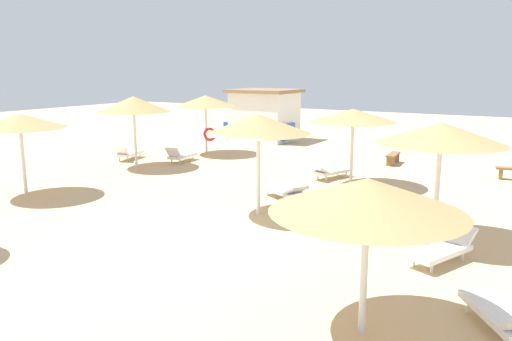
{
  "coord_description": "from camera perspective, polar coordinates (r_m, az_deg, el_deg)",
  "views": [
    {
      "loc": [
        7.87,
        -10.31,
        4.33
      ],
      "look_at": [
        0.0,
        3.0,
        1.2
      ],
      "focal_mm": 35.63,
      "sensor_mm": 36.0,
      "label": 1
    }
  ],
  "objects": [
    {
      "name": "lounger_2",
      "position": [
        9.63,
        26.07,
        -14.43
      ],
      "size": [
        1.6,
        1.92,
        0.7
      ],
      "color": "white",
      "rests_on": "ground"
    },
    {
      "name": "lounger_1",
      "position": [
        16.99,
        3.26,
        -2.27
      ],
      "size": [
        1.99,
        1.46,
        0.61
      ],
      "color": "white",
      "rests_on": "ground"
    },
    {
      "name": "lounger_3",
      "position": [
        20.37,
        8.31,
        -0.07
      ],
      "size": [
        1.24,
        2.02,
        0.61
      ],
      "color": "white",
      "rests_on": "ground"
    },
    {
      "name": "parasol_6",
      "position": [
        25.89,
        -5.68,
        7.71
      ],
      "size": [
        3.14,
        3.14,
        2.98
      ],
      "color": "silver",
      "rests_on": "ground"
    },
    {
      "name": "beach_cabana",
      "position": [
        30.89,
        0.98,
        6.3
      ],
      "size": [
        3.77,
        3.39,
        3.08
      ],
      "color": "white",
      "rests_on": "ground"
    },
    {
      "name": "parasol_3",
      "position": [
        18.91,
        10.85,
        6.07
      ],
      "size": [
        3.16,
        3.16,
        2.87
      ],
      "color": "silver",
      "rests_on": "ground"
    },
    {
      "name": "lounger_4",
      "position": [
        12.36,
        20.26,
        -8.23
      ],
      "size": [
        1.3,
        1.99,
        0.73
      ],
      "color": "white",
      "rests_on": "ground"
    },
    {
      "name": "bench_0",
      "position": [
        24.08,
        15.14,
        1.52
      ],
      "size": [
        0.53,
        1.53,
        0.49
      ],
      "color": "brown",
      "rests_on": "ground"
    },
    {
      "name": "parasol_5",
      "position": [
        18.84,
        -25.01,
        5.05
      ],
      "size": [
        3.04,
        3.04,
        2.83
      ],
      "color": "silver",
      "rests_on": "ground"
    },
    {
      "name": "parasol_1",
      "position": [
        14.82,
        0.26,
        5.22
      ],
      "size": [
        3.06,
        3.06,
        3.01
      ],
      "color": "silver",
      "rests_on": "ground"
    },
    {
      "name": "lounger_7",
      "position": [
        25.13,
        -14.14,
        1.92
      ],
      "size": [
        1.08,
        1.96,
        0.79
      ],
      "color": "white",
      "rests_on": "ground"
    },
    {
      "name": "parasol_7",
      "position": [
        22.82,
        -13.59,
        7.24
      ],
      "size": [
        3.16,
        3.16,
        3.13
      ],
      "color": "silver",
      "rests_on": "ground"
    },
    {
      "name": "parked_car",
      "position": [
        30.74,
        0.27,
        4.89
      ],
      "size": [
        4.09,
        2.16,
        1.72
      ],
      "color": "#194C9E",
      "rests_on": "ground"
    },
    {
      "name": "ground_plane",
      "position": [
        13.67,
        -6.46,
        -7.09
      ],
      "size": [
        80.0,
        80.0,
        0.0
      ],
      "primitive_type": "plane",
      "color": "#D1B284"
    },
    {
      "name": "lounger_6",
      "position": [
        24.01,
        -8.42,
        1.71
      ],
      "size": [
        0.87,
        1.92,
        0.8
      ],
      "color": "white",
      "rests_on": "ground"
    },
    {
      "name": "parasol_2",
      "position": [
        8.2,
        12.41,
        -2.79
      ],
      "size": [
        3.14,
        3.14,
        2.64
      ],
      "color": "silver",
      "rests_on": "ground"
    },
    {
      "name": "parasol_4",
      "position": [
        13.25,
        20.08,
        3.92
      ],
      "size": [
        3.11,
        3.11,
        3.03
      ],
      "color": "silver",
      "rests_on": "ground"
    }
  ]
}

